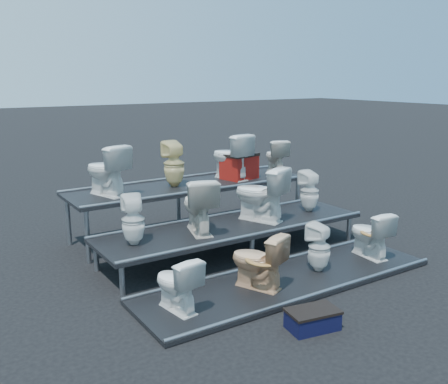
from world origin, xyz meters
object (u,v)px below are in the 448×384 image
toilet_4 (133,220)px  toilet_5 (199,205)px  toilet_11 (276,156)px  red_crate (239,167)px  toilet_6 (260,194)px  toilet_9 (174,164)px  toilet_3 (370,234)px  step_stool (312,320)px  toilet_2 (319,247)px  toilet_8 (106,170)px  toilet_0 (177,283)px  toilet_1 (258,260)px  toilet_10 (230,156)px  toilet_7 (310,191)px

toilet_4 → toilet_5: (1.00, 0.00, 0.06)m
toilet_11 → red_crate: 0.88m
toilet_6 → toilet_9: bearing=-80.6°
toilet_3 → step_stool: (-2.11, -1.08, -0.31)m
toilet_2 → toilet_9: size_ratio=0.88×
toilet_8 → toilet_0: bearing=68.9°
toilet_1 → toilet_11: size_ratio=1.12×
toilet_0 → toilet_9: bearing=-124.7°
toilet_4 → toilet_5: bearing=-165.9°
toilet_9 → toilet_5: bearing=79.1°
toilet_4 → toilet_10: bearing=-137.6°
toilet_0 → toilet_11: (3.48, 2.60, 0.80)m
toilet_6 → toilet_11: toilet_11 is taller
toilet_3 → red_crate: (-0.58, 2.54, 0.66)m
toilet_1 → toilet_10: (1.32, 2.60, 0.85)m
toilet_1 → toilet_3: (2.05, 0.00, -0.01)m
toilet_1 → toilet_2: bearing=155.9°
toilet_5 → toilet_8: (-0.88, 1.30, 0.39)m
toilet_7 → toilet_11: size_ratio=1.06×
toilet_7 → red_crate: (-0.56, 1.24, 0.26)m
toilet_1 → toilet_3: 2.05m
toilet_8 → toilet_10: (2.29, 0.00, 0.01)m
toilet_4 → toilet_6: 2.10m
toilet_0 → toilet_5: (1.05, 1.30, 0.48)m
toilet_1 → toilet_9: (0.19, 2.60, 0.82)m
toilet_5 → red_crate: size_ratio=1.42×
toilet_3 → toilet_6: 1.73m
toilet_6 → toilet_10: bearing=-126.1°
toilet_0 → toilet_6: (2.14, 1.30, 0.50)m
toilet_1 → toilet_3: size_ratio=1.04×
step_stool → toilet_6: bearing=75.9°
toilet_6 → toilet_11: bearing=-158.4°
toilet_2 → toilet_4: bearing=-49.1°
toilet_8 → red_crate: size_ratio=1.39×
toilet_1 → toilet_4: 1.74m
red_crate → toilet_7: bearing=-78.6°
toilet_8 → toilet_10: bearing=162.6°
red_crate → toilet_3: bearing=-90.0°
red_crate → step_stool: red_crate is taller
toilet_2 → toilet_10: 2.76m
toilet_3 → toilet_10: (-0.73, 2.60, 0.86)m
toilet_3 → toilet_11: bearing=-91.3°
toilet_9 → toilet_10: bearing=-178.5°
toilet_4 → toilet_6: bearing=-165.9°
toilet_0 → red_crate: 3.71m
toilet_11 → step_stool: size_ratio=1.21×
toilet_1 → toilet_7: size_ratio=1.06×
toilet_10 → red_crate: (0.15, -0.06, -0.20)m
toilet_1 → toilet_9: toilet_9 is taller
toilet_5 → step_stool: 2.50m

